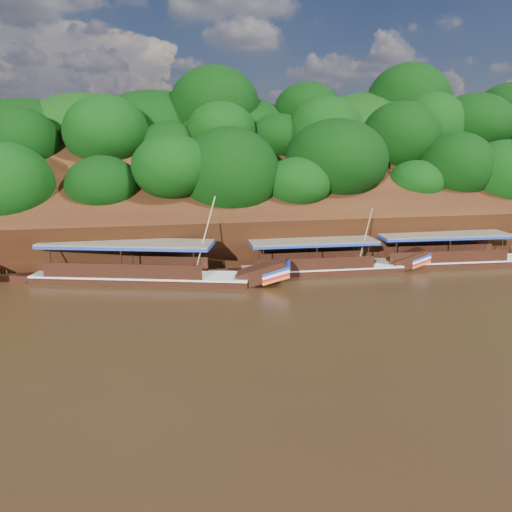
# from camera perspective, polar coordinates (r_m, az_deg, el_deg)

# --- Properties ---
(ground) EXTENTS (160.00, 160.00, 0.00)m
(ground) POSITION_cam_1_polar(r_m,az_deg,el_deg) (28.84, 7.80, -5.92)
(ground) COLOR black
(ground) RESTS_ON ground
(riverbank) EXTENTS (120.00, 30.06, 19.40)m
(riverbank) POSITION_cam_1_polar(r_m,az_deg,el_deg) (49.86, -0.51, 4.62)
(riverbank) COLOR black
(riverbank) RESTS_ON ground
(boat_0) EXTENTS (15.18, 3.08, 5.60)m
(boat_0) POSITION_cam_1_polar(r_m,az_deg,el_deg) (41.14, 22.43, -0.17)
(boat_0) COLOR black
(boat_0) RESTS_ON ground
(boat_1) EXTENTS (13.76, 2.74, 5.16)m
(boat_1) POSITION_cam_1_polar(r_m,az_deg,el_deg) (36.41, 8.66, -0.99)
(boat_1) COLOR black
(boat_1) RESTS_ON ground
(boat_2) EXTENTS (17.26, 6.75, 6.27)m
(boat_2) POSITION_cam_1_polar(r_m,az_deg,el_deg) (34.18, -11.58, -1.92)
(boat_2) COLOR black
(boat_2) RESTS_ON ground
(reeds) EXTENTS (47.95, 2.32, 2.13)m
(reeds) POSITION_cam_1_polar(r_m,az_deg,el_deg) (36.84, -1.70, -0.12)
(reeds) COLOR #33721C
(reeds) RESTS_ON ground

